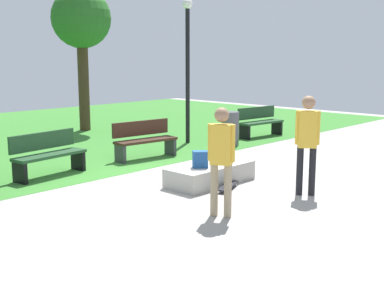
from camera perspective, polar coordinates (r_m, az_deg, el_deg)
ground_plane at (r=10.27m, az=-2.47°, el=-3.98°), size 28.00×28.00×0.00m
grass_lawn at (r=16.42m, az=-20.91°, el=0.65°), size 26.60×13.00×0.01m
concrete_ledge at (r=9.90m, az=2.10°, el=-3.41°), size 1.83×0.80×0.37m
backpack_on_ledge at (r=9.57m, az=0.93°, el=-1.75°), size 0.34×0.33×0.32m
skater_performing_trick at (r=9.13m, az=12.91°, el=0.77°), size 0.35×0.38×1.79m
skater_watching at (r=7.71m, az=3.33°, el=-1.08°), size 0.32×0.40×1.70m
skateboard_by_ledge at (r=9.50m, az=4.09°, el=-4.75°), size 0.81×0.51×0.08m
park_bench_near_path at (r=10.85m, az=-16.00°, el=-1.01°), size 1.65×0.67×0.91m
park_bench_near_lamppost at (r=15.70m, az=7.67°, el=2.58°), size 1.64×0.63×0.91m
park_bench_center_lawn at (r=12.28m, az=-5.41°, el=0.58°), size 1.64×0.65×0.91m
tree_young_birch at (r=17.18m, az=-12.41°, el=13.38°), size 1.94×1.94×4.64m
lamp_post at (r=14.29m, az=-0.50°, el=9.89°), size 0.28×0.28×4.02m
trash_bin at (r=14.05m, az=4.35°, el=1.74°), size 0.48×0.48×0.94m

